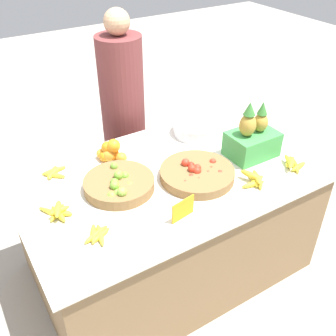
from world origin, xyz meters
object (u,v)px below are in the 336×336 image
at_px(metal_bowl, 196,128).
at_px(vendor_person, 124,121).
at_px(produce_crate, 252,139).
at_px(tomato_basket, 197,174).
at_px(price_sign, 183,209).
at_px(lime_bowl, 119,184).

relative_size(metal_bowl, vendor_person, 0.21).
bearing_deg(metal_bowl, produce_crate, -71.64).
relative_size(tomato_basket, vendor_person, 0.28).
bearing_deg(metal_bowl, price_sign, -129.33).
height_order(metal_bowl, produce_crate, produce_crate).
bearing_deg(price_sign, produce_crate, 11.63).
bearing_deg(lime_bowl, vendor_person, 62.41).
relative_size(tomato_basket, produce_crate, 1.15).
bearing_deg(tomato_basket, metal_bowl, 55.59).
relative_size(lime_bowl, produce_crate, 1.05).
bearing_deg(produce_crate, tomato_basket, -176.57).
distance_m(price_sign, vendor_person, 1.22).
bearing_deg(tomato_basket, vendor_person, 90.13).
distance_m(lime_bowl, metal_bowl, 0.77).
relative_size(price_sign, vendor_person, 0.09).
distance_m(metal_bowl, vendor_person, 0.61).
xyz_separation_m(tomato_basket, metal_bowl, (0.29, 0.43, 0.01)).
distance_m(metal_bowl, price_sign, 0.87).
distance_m(metal_bowl, produce_crate, 0.43).
relative_size(produce_crate, vendor_person, 0.25).
distance_m(tomato_basket, metal_bowl, 0.52).
xyz_separation_m(metal_bowl, vendor_person, (-0.29, 0.52, -0.10)).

